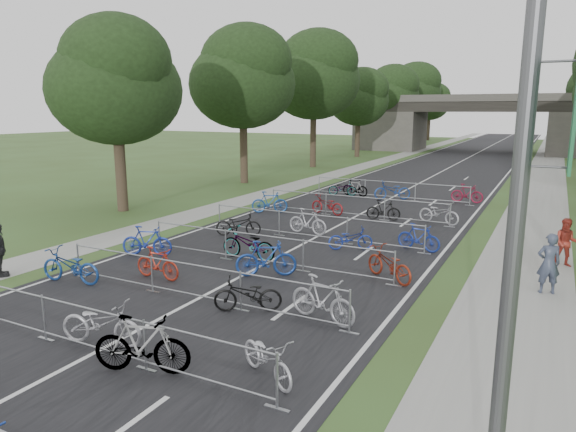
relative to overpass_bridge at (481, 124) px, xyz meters
The scene contains 44 objects.
road 15.41m from the overpass_bridge, 90.00° to the right, with size 11.00×140.00×0.01m, color black.
sidewalk_right 17.36m from the overpass_bridge, 61.93° to the right, with size 3.00×140.00×0.01m, color gray.
sidewalk_left 17.14m from the overpass_bridge, 116.57° to the right, with size 2.00×140.00×0.01m, color gray.
lane_markings 15.41m from the overpass_bridge, 90.00° to the right, with size 0.12×140.00×0.00m, color silver.
overpass_bridge is the anchor object (origin of this frame).
lamppost 63.55m from the overpass_bridge, 82.47° to the right, with size 0.61×0.65×8.21m.
tree_left_0 50.47m from the overpass_bridge, 103.07° to the right, with size 6.72×6.72×10.25m.
tree_left_1 38.97m from the overpass_bridge, 107.08° to the right, with size 7.56×7.56×11.53m.
tree_left_2 27.92m from the overpass_bridge, 114.44° to the right, with size 8.40×8.40×12.81m.
tree_left_3 17.59m from the overpass_bridge, 131.07° to the right, with size 6.72×6.72×10.25m.
tree_left_4 12.05m from the overpass_bridge, behind, with size 7.56×7.56×11.53m.
tree_left_5 16.44m from the overpass_bridge, 136.20° to the left, with size 8.40×8.40×12.81m.
tree_left_6 25.77m from the overpass_bridge, 116.43° to the left, with size 6.72×6.72×10.25m.
barrier_row_1 61.47m from the overpass_bridge, 90.00° to the right, with size 9.70×0.08×1.10m.
barrier_row_2 57.88m from the overpass_bridge, 90.00° to the right, with size 9.70×0.08×1.10m.
barrier_row_3 54.08m from the overpass_bridge, 90.00° to the right, with size 9.70×0.08×1.10m.
barrier_row_4 50.09m from the overpass_bridge, 90.00° to the right, with size 9.70×0.08×1.10m.
barrier_row_5 45.10m from the overpass_bridge, 90.00° to the right, with size 9.70×0.08×1.10m.
barrier_row_6 39.11m from the overpass_bridge, 90.00° to the right, with size 9.70×0.08×1.10m.
bike_5 61.07m from the overpass_bridge, 90.14° to the right, with size 0.69×1.99×1.05m, color #9E9DA4.
bike_6 61.60m from the overpass_bridge, 88.55° to the right, with size 0.57×2.03×1.22m, color gray.
bike_7 60.77m from the overpass_bridge, 86.29° to the right, with size 0.61×1.74×0.91m, color #A5A5AD.
bike_8 58.60m from the overpass_bridge, 94.21° to the right, with size 0.73×2.08×1.09m, color navy.
bike_9 56.95m from the overpass_bridge, 92.21° to the right, with size 0.48×1.71×1.03m, color maroon.
bike_10 57.89m from the overpass_bridge, 88.27° to the right, with size 0.63×1.80×0.95m, color black.
bike_11 57.69m from the overpass_bridge, 86.26° to the right, with size 0.56×1.97×1.19m, color gray.
bike_12 55.25m from the overpass_bridge, 94.47° to the right, with size 0.53×1.87×1.12m, color navy.
bike_13 53.76m from the overpass_bridge, 90.86° to the right, with size 0.75×2.14×1.13m, color gray.
bike_14 55.10m from the overpass_bridge, 89.26° to the right, with size 0.55×1.96×1.18m, color navy.
bike_15 53.84m from the overpass_bridge, 85.41° to the right, with size 0.69×1.98×1.04m, color maroon.
bike_16 51.06m from the overpass_bridge, 93.40° to the right, with size 0.67×1.91×1.00m, color black.
bike_17 49.34m from the overpass_bridge, 90.65° to the right, with size 0.52×1.84×1.10m, color #A7A7AE.
bike_18 50.90m from the overpass_bridge, 87.78° to the right, with size 0.59×1.69×0.89m, color navy.
bike_19 49.97m from the overpass_bridge, 85.05° to the right, with size 0.48×1.71×1.03m, color navy.
bike_20 46.24m from the overpass_bridge, 95.35° to the right, with size 0.53×1.86×1.12m, color navy.
bike_21 45.06m from the overpass_bridge, 91.92° to the right, with size 0.67×1.91×1.00m, color maroon.
bike_22 45.10m from the overpass_bridge, 88.13° to the right, with size 0.46×1.64×0.98m, color black.
bike_23 44.83m from the overpass_bridge, 84.84° to the right, with size 0.69×1.98×1.04m, color #A5A4AC.
bike_24 39.37m from the overpass_bridge, 94.30° to the right, with size 0.62×1.77×0.93m, color gray.
bike_25 39.10m from the overpass_bridge, 93.23° to the right, with size 0.49×1.73×1.04m, color gray.
bike_26 39.27m from the overpass_bridge, 89.68° to the right, with size 0.75×2.14×1.13m, color navy.
bike_27 38.47m from the overpass_bridge, 83.56° to the right, with size 0.50×1.79×1.07m, color maroon.
pedestrian_a 53.36m from the overpass_bridge, 80.59° to the right, with size 0.65×0.43×1.79m, color #353C50.
pedestrian_b 50.29m from the overpass_bridge, 79.44° to the right, with size 0.81×0.63×1.66m, color maroon.
Camera 1 is at (8.59, -3.65, 5.25)m, focal length 32.00 mm.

